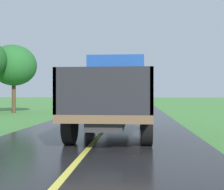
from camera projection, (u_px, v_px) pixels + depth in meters
name	position (u px, v px, depth m)	size (l,w,h in m)	color
banana_truck_near	(114.00, 93.00, 10.22)	(2.38, 5.82, 2.80)	#2D2D30
roadside_tree_near_left	(14.00, 65.00, 21.22)	(3.35, 3.35, 5.05)	#4C3823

